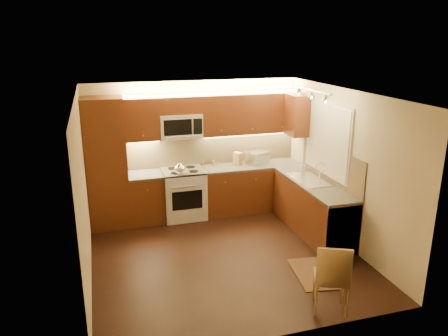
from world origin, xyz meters
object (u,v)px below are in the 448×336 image
object	(u,v)px
sink	(310,176)
kettle	(179,168)
microwave	(180,126)
dining_chair	(331,276)
toaster_oven	(257,158)
stove	(184,194)
knife_block	(238,158)
soap_bottle	(302,166)

from	to	relation	value
sink	kettle	distance (m)	2.30
microwave	dining_chair	world-z (taller)	microwave
toaster_oven	dining_chair	size ratio (longest dim) A/B	0.43
stove	dining_chair	bearing A→B (deg)	-71.06
sink	dining_chair	world-z (taller)	sink
knife_block	soap_bottle	size ratio (longest dim) A/B	1.33
toaster_oven	dining_chair	xyz separation A→B (m)	(-0.33, -3.44, -0.56)
stove	microwave	bearing A→B (deg)	90.00
kettle	dining_chair	bearing A→B (deg)	-44.72
knife_block	toaster_oven	bearing A→B (deg)	-28.57
knife_block	soap_bottle	distance (m)	1.24
stove	soap_bottle	world-z (taller)	soap_bottle
toaster_oven	soap_bottle	xyz separation A→B (m)	(0.61, -0.69, -0.03)
toaster_oven	knife_block	xyz separation A→B (m)	(-0.39, 0.05, 0.00)
microwave	kettle	xyz separation A→B (m)	(-0.10, -0.34, -0.68)
microwave	stove	bearing A→B (deg)	-90.00
stove	sink	xyz separation A→B (m)	(2.00, -1.12, 0.52)
microwave	sink	xyz separation A→B (m)	(2.00, -1.26, -0.74)
toaster_oven	dining_chair	bearing A→B (deg)	-116.35
dining_chair	microwave	bearing A→B (deg)	132.64
stove	knife_block	world-z (taller)	knife_block
stove	sink	distance (m)	2.35
stove	knife_block	bearing A→B (deg)	6.33
microwave	soap_bottle	size ratio (longest dim) A/B	4.24
sink	dining_chair	xyz separation A→B (m)	(-0.85, -2.24, -0.51)
stove	kettle	distance (m)	0.62
microwave	kettle	size ratio (longest dim) A/B	3.28
kettle	sink	bearing A→B (deg)	-0.07
toaster_oven	knife_block	world-z (taller)	same
sink	stove	bearing A→B (deg)	150.64
knife_block	soap_bottle	world-z (taller)	knife_block
microwave	sink	size ratio (longest dim) A/B	0.88
kettle	toaster_oven	distance (m)	1.61
knife_block	dining_chair	world-z (taller)	knife_block
knife_block	kettle	bearing A→B (deg)	173.94
kettle	soap_bottle	size ratio (longest dim) A/B	1.29
kettle	toaster_oven	bearing A→B (deg)	33.46
soap_bottle	sink	bearing A→B (deg)	-112.82
soap_bottle	stove	bearing A→B (deg)	150.82
microwave	dining_chair	xyz separation A→B (m)	(1.15, -3.50, -1.26)
sink	knife_block	world-z (taller)	knife_block
microwave	sink	distance (m)	2.48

